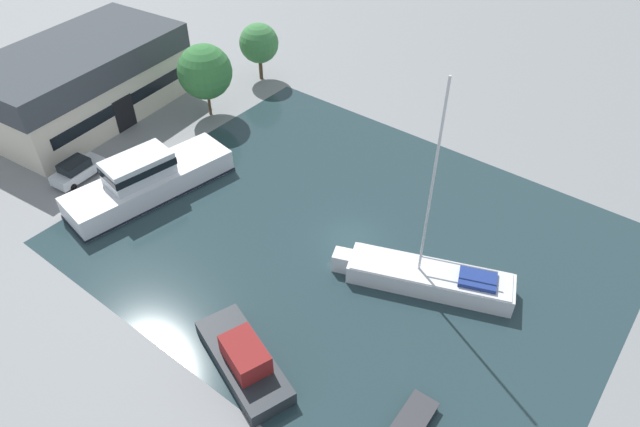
{
  "coord_description": "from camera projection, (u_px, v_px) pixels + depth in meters",
  "views": [
    {
      "loc": [
        -25.35,
        -16.79,
        28.58
      ],
      "look_at": [
        0.0,
        2.79,
        1.0
      ],
      "focal_mm": 32.0,
      "sensor_mm": 36.0,
      "label": 1
    }
  ],
  "objects": [
    {
      "name": "quay_tree_by_water",
      "position": [
        259.0,
        43.0,
        57.96
      ],
      "size": [
        4.0,
        4.0,
        5.93
      ],
      "color": "brown",
      "rests_on": "ground"
    },
    {
      "name": "warehouse_building",
      "position": [
        82.0,
        81.0,
        52.77
      ],
      "size": [
        19.65,
        11.96,
        6.83
      ],
      "rotation": [
        0.0,
        0.0,
        0.1
      ],
      "color": "beige",
      "rests_on": "ground"
    },
    {
      "name": "ground_plane",
      "position": [
        350.0,
        239.0,
        41.63
      ],
      "size": [
        440.0,
        440.0,
        0.0
      ],
      "primitive_type": "plane",
      "color": "gray"
    },
    {
      "name": "parked_car",
      "position": [
        77.0,
        170.0,
        46.63
      ],
      "size": [
        4.53,
        2.28,
        1.74
      ],
      "rotation": [
        0.0,
        0.0,
        4.82
      ],
      "color": "silver",
      "rests_on": "ground"
    },
    {
      "name": "sailboat_moored",
      "position": [
        427.0,
        277.0,
        37.68
      ],
      "size": [
        6.35,
        11.89,
        15.27
      ],
      "rotation": [
        0.0,
        0.0,
        0.37
      ],
      "color": "silver",
      "rests_on": "water_canal"
    },
    {
      "name": "water_canal",
      "position": [
        350.0,
        239.0,
        41.63
      ],
      "size": [
        29.69,
        37.16,
        0.01
      ],
      "primitive_type": "cube",
      "color": "#23383D",
      "rests_on": "ground"
    },
    {
      "name": "motor_cruiser",
      "position": [
        148.0,
        180.0,
        44.8
      ],
      "size": [
        13.89,
        6.18,
        3.7
      ],
      "rotation": [
        0.0,
        0.0,
        1.4
      ],
      "color": "white",
      "rests_on": "water_canal"
    },
    {
      "name": "cabin_boat",
      "position": [
        244.0,
        359.0,
        32.76
      ],
      "size": [
        5.15,
        8.0,
        2.38
      ],
      "rotation": [
        0.0,
        0.0,
        -0.35
      ],
      "color": "#23282D",
      "rests_on": "water_canal"
    },
    {
      "name": "quay_tree_near_building",
      "position": [
        205.0,
        72.0,
        52.02
      ],
      "size": [
        5.03,
        5.03,
        6.98
      ],
      "color": "brown",
      "rests_on": "ground"
    }
  ]
}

